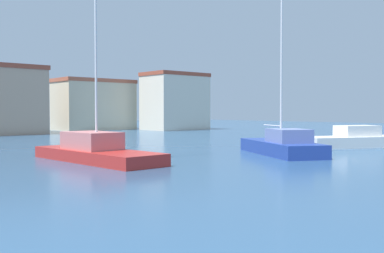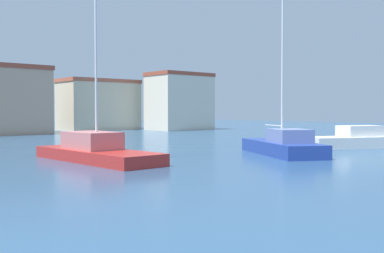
{
  "view_description": "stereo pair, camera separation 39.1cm",
  "coord_description": "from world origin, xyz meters",
  "views": [
    {
      "loc": [
        1.82,
        -4.12,
        2.59
      ],
      "look_at": [
        17.87,
        14.39,
        1.75
      ],
      "focal_mm": 42.67,
      "sensor_mm": 36.0,
      "label": 1
    },
    {
      "loc": [
        2.12,
        -4.38,
        2.59
      ],
      "look_at": [
        17.87,
        14.39,
        1.75
      ],
      "focal_mm": 42.67,
      "sensor_mm": 36.0,
      "label": 2
    }
  ],
  "objects": [
    {
      "name": "water",
      "position": [
        15.0,
        20.0,
        0.0
      ],
      "size": [
        160.0,
        160.0,
        0.0
      ],
      "primitive_type": "plane",
      "color": "#2D5175",
      "rests_on": "ground"
    },
    {
      "name": "sailboat_red_inner_mooring",
      "position": [
        13.4,
        16.87,
        0.59
      ],
      "size": [
        3.01,
        8.8,
        14.2
      ],
      "color": "#B22823",
      "rests_on": "water"
    },
    {
      "name": "motorboat_white_near_pier",
      "position": [
        32.26,
        12.71,
        0.53
      ],
      "size": [
        8.93,
        5.63,
        1.55
      ],
      "color": "white",
      "rests_on": "water"
    },
    {
      "name": "sailboat_blue_distant_north",
      "position": [
        23.53,
        12.74,
        0.59
      ],
      "size": [
        5.58,
        7.62,
        10.42
      ],
      "color": "#233D93",
      "rests_on": "water"
    },
    {
      "name": "warehouse_block",
      "position": [
        32.62,
        51.93,
        3.46
      ],
      "size": [
        10.36,
        5.89,
        6.9
      ],
      "color": "beige",
      "rests_on": "ground"
    },
    {
      "name": "harbor_office",
      "position": [
        41.1,
        44.73,
        3.9
      ],
      "size": [
        8.3,
        5.61,
        7.79
      ],
      "color": "beige",
      "rests_on": "ground"
    }
  ]
}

